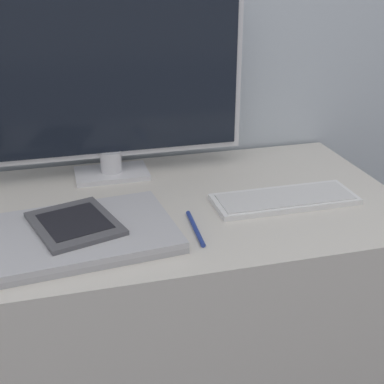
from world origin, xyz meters
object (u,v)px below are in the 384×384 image
pen (195,228)px  keyboard (285,199)px  monitor (105,80)px  ereader (75,223)px  laptop (86,233)px

pen → keyboard: bearing=18.7°
monitor → keyboard: 0.48m
ereader → keyboard: bearing=5.0°
laptop → pen: bearing=-6.0°
keyboard → pen: (-0.22, -0.08, -0.00)m
monitor → pen: monitor is taller
laptop → pen: 0.21m
keyboard → monitor: bearing=144.2°
keyboard → pen: bearing=-161.3°
laptop → ereader: 0.03m
pen → monitor: bearing=110.8°
ereader → pen: size_ratio=1.51×
pen → ereader: bearing=171.0°
laptop → pen: size_ratio=2.52×
keyboard → pen: keyboard is taller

